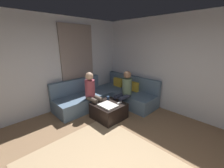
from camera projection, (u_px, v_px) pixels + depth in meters
name	position (u px, v px, depth m)	size (l,w,h in m)	color
wall_back	(193.00, 68.00, 3.57)	(6.00, 0.12, 2.70)	silver
wall_left	(32.00, 68.00, 3.61)	(0.12, 6.00, 2.70)	silver
curtain_panel	(78.00, 66.00, 4.44)	(0.06, 1.10, 2.50)	gray
sectional_couch	(108.00, 96.00, 4.60)	(2.10, 2.55, 0.87)	slate
ottoman	(109.00, 111.00, 3.78)	(0.76, 0.76, 0.42)	black
folded_blanket	(108.00, 105.00, 3.56)	(0.44, 0.36, 0.04)	white
coffee_mug	(108.00, 98.00, 3.98)	(0.08, 0.08, 0.10)	#334C72
game_remote	(119.00, 103.00, 3.74)	(0.05, 0.15, 0.02)	white
person_on_couch_back	(125.00, 90.00, 4.06)	(0.30, 0.60, 1.20)	#2D3347
person_on_couch_side	(92.00, 92.00, 3.90)	(0.60, 0.30, 1.20)	brown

